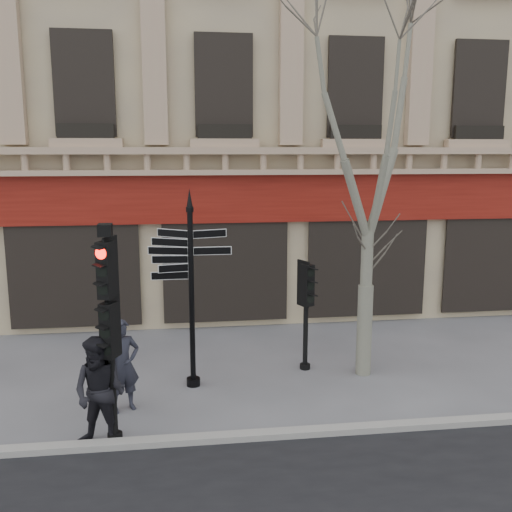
{
  "coord_description": "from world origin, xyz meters",
  "views": [
    {
      "loc": [
        -1.17,
        -10.34,
        4.85
      ],
      "look_at": [
        0.27,
        0.6,
        2.81
      ],
      "focal_mm": 40.0,
      "sensor_mm": 36.0,
      "label": 1
    }
  ],
  "objects_px": {
    "traffic_signal_main": "(109,307)",
    "plane_tree": "(372,122)",
    "traffic_signal_secondary": "(306,296)",
    "pedestrian_b": "(100,393)",
    "pedestrian_a": "(123,365)",
    "fingerpost": "(191,256)"
  },
  "relations": [
    {
      "from": "pedestrian_a",
      "to": "traffic_signal_main",
      "type": "bearing_deg",
      "value": -118.62
    },
    {
      "from": "fingerpost",
      "to": "traffic_signal_main",
      "type": "distance_m",
      "value": 2.58
    },
    {
      "from": "fingerpost",
      "to": "plane_tree",
      "type": "distance_m",
      "value": 4.59
    },
    {
      "from": "plane_tree",
      "to": "fingerpost",
      "type": "bearing_deg",
      "value": -177.56
    },
    {
      "from": "pedestrian_a",
      "to": "traffic_signal_secondary",
      "type": "bearing_deg",
      "value": -3.8
    },
    {
      "from": "pedestrian_a",
      "to": "fingerpost",
      "type": "bearing_deg",
      "value": 10.25
    },
    {
      "from": "plane_tree",
      "to": "traffic_signal_secondary",
      "type": "bearing_deg",
      "value": 159.8
    },
    {
      "from": "traffic_signal_main",
      "to": "traffic_signal_secondary",
      "type": "relative_size",
      "value": 1.53
    },
    {
      "from": "traffic_signal_main",
      "to": "pedestrian_b",
      "type": "relative_size",
      "value": 1.97
    },
    {
      "from": "plane_tree",
      "to": "pedestrian_a",
      "type": "xyz_separation_m",
      "value": [
        -5.06,
        -1.13,
        -4.54
      ]
    },
    {
      "from": "fingerpost",
      "to": "plane_tree",
      "type": "bearing_deg",
      "value": 12.24
    },
    {
      "from": "pedestrian_a",
      "to": "pedestrian_b",
      "type": "xyz_separation_m",
      "value": [
        -0.24,
        -1.33,
        0.05
      ]
    },
    {
      "from": "traffic_signal_secondary",
      "to": "plane_tree",
      "type": "distance_m",
      "value": 3.96
    },
    {
      "from": "traffic_signal_main",
      "to": "traffic_signal_secondary",
      "type": "bearing_deg",
      "value": 58.67
    },
    {
      "from": "traffic_signal_main",
      "to": "plane_tree",
      "type": "xyz_separation_m",
      "value": [
        5.11,
        2.3,
        3.09
      ]
    },
    {
      "from": "fingerpost",
      "to": "traffic_signal_main",
      "type": "relative_size",
      "value": 1.11
    },
    {
      "from": "traffic_signal_main",
      "to": "pedestrian_a",
      "type": "relative_size",
      "value": 2.08
    },
    {
      "from": "plane_tree",
      "to": "pedestrian_a",
      "type": "relative_size",
      "value": 4.34
    },
    {
      "from": "traffic_signal_main",
      "to": "pedestrian_b",
      "type": "bearing_deg",
      "value": -116.22
    },
    {
      "from": "fingerpost",
      "to": "traffic_signal_secondary",
      "type": "distance_m",
      "value": 2.81
    },
    {
      "from": "fingerpost",
      "to": "traffic_signal_secondary",
      "type": "height_order",
      "value": "fingerpost"
    },
    {
      "from": "traffic_signal_secondary",
      "to": "pedestrian_a",
      "type": "height_order",
      "value": "traffic_signal_secondary"
    }
  ]
}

